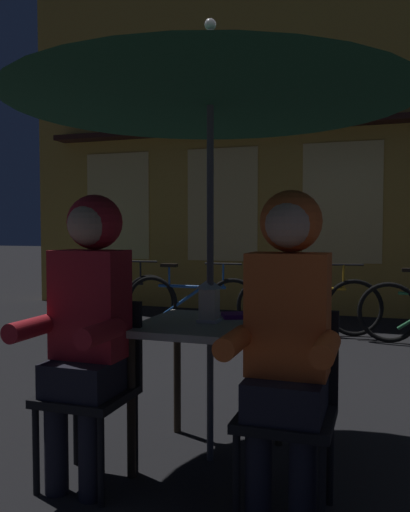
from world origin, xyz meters
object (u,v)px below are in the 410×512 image
at_px(lantern, 209,299).
at_px(person_right_hooded, 287,320).
at_px(patio_umbrella, 210,68).
at_px(book, 241,315).
at_px(chair_right, 289,399).
at_px(bicycle_second, 191,303).
at_px(bicycle_third, 308,305).
at_px(potted_plant, 88,277).
at_px(cafe_table, 210,341).
at_px(bicycle_nearest, 112,298).
at_px(person_left_hooded, 88,309).
at_px(chair_left, 95,380).

relative_size(lantern, person_right_hooded, 0.17).
xyz_separation_m(patio_umbrella, book, (0.11, 0.20, -1.31)).
bearing_deg(lantern, person_right_hooded, -41.92).
bearing_deg(chair_right, bicycle_second, 115.94).
bearing_deg(patio_umbrella, bicycle_third, 89.21).
bearing_deg(potted_plant, lantern, -52.13).
bearing_deg(bicycle_second, person_right_hooded, -64.40).
bearing_deg(patio_umbrella, chair_right, -37.55).
xyz_separation_m(cafe_table, chair_right, (0.48, -0.37, -0.15)).
height_order(patio_umbrella, bicycle_second, patio_umbrella).
xyz_separation_m(patio_umbrella, person_right_hooded, (0.48, -0.43, -1.21)).
xyz_separation_m(bicycle_nearest, bicycle_second, (1.12, -0.09, 0.00)).
bearing_deg(bicycle_third, person_right_hooded, -83.81).
height_order(patio_umbrella, bicycle_nearest, patio_umbrella).
bearing_deg(patio_umbrella, person_left_hooded, -138.43).
bearing_deg(bicycle_nearest, book, -51.51).
distance_m(patio_umbrella, bicycle_nearest, 4.50).
xyz_separation_m(person_left_hooded, bicycle_second, (-0.83, 3.73, -0.50)).
relative_size(patio_umbrella, potted_plant, 2.51).
height_order(bicycle_second, bicycle_third, same).
bearing_deg(bicycle_third, bicycle_nearest, -176.39).
height_order(chair_right, potted_plant, potted_plant).
height_order(person_left_hooded, bicycle_second, person_left_hooded).
relative_size(bicycle_nearest, book, 8.38).
relative_size(cafe_table, chair_right, 0.85).
relative_size(cafe_table, chair_left, 0.85).
relative_size(chair_left, chair_right, 1.00).
bearing_deg(patio_umbrella, lantern, 124.71).
xyz_separation_m(person_left_hooded, book, (0.59, 0.62, -0.09)).
distance_m(lantern, chair_right, 0.72).
distance_m(bicycle_nearest, bicycle_third, 2.48).
height_order(chair_right, person_left_hooded, person_left_hooded).
xyz_separation_m(person_right_hooded, potted_plant, (-3.65, 4.51, -0.30)).
height_order(chair_right, bicycle_third, chair_right).
xyz_separation_m(chair_right, potted_plant, (-3.65, 4.45, 0.05)).
relative_size(cafe_table, potted_plant, 0.80).
distance_m(cafe_table, chair_left, 0.62).
bearing_deg(bicycle_second, potted_plant, 157.34).
bearing_deg(bicycle_nearest, bicycle_second, -4.46).
bearing_deg(chair_right, potted_plant, 129.38).
distance_m(chair_right, potted_plant, 5.76).
bearing_deg(bicycle_nearest, patio_umbrella, -54.43).
distance_m(person_left_hooded, bicycle_nearest, 4.31).
relative_size(person_left_hooded, person_right_hooded, 1.00).
bearing_deg(lantern, chair_right, -38.02).
bearing_deg(lantern, chair_left, -140.87).
height_order(cafe_table, potted_plant, potted_plant).
xyz_separation_m(chair_right, bicycle_nearest, (-2.90, 3.76, -0.14)).
distance_m(cafe_table, patio_umbrella, 1.42).
relative_size(person_left_hooded, book, 7.00).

